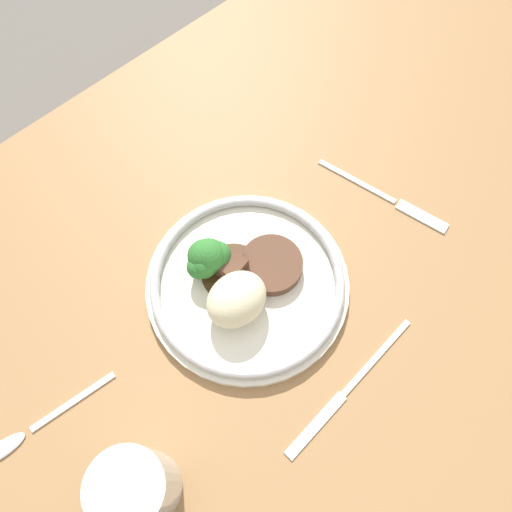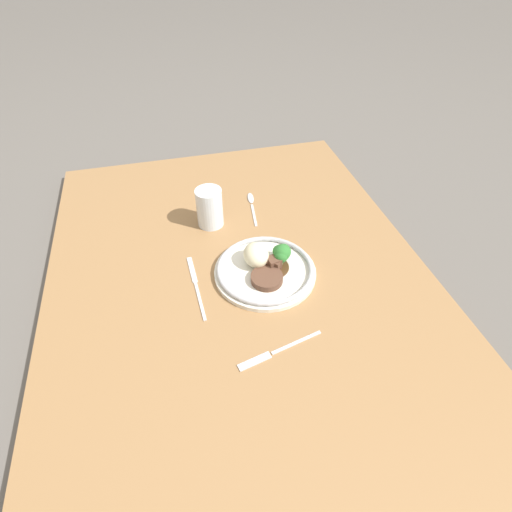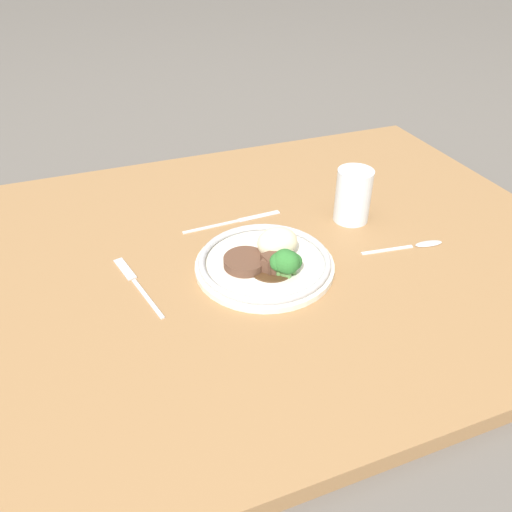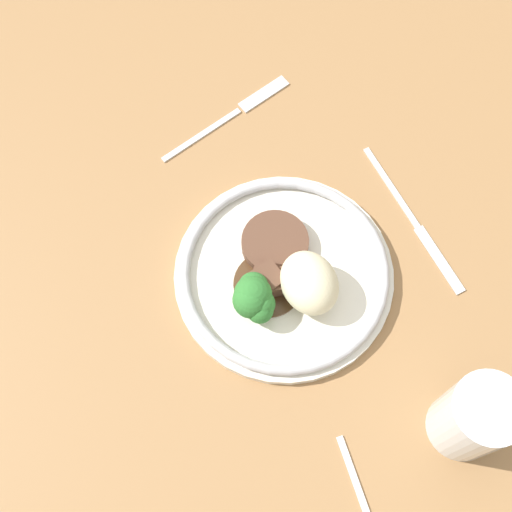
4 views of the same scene
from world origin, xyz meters
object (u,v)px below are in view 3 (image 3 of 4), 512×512
object	(u,v)px
plate	(268,260)
juice_glass	(353,199)
knife	(236,221)
fork	(134,281)
spoon	(418,245)

from	to	relation	value
plate	juice_glass	bearing A→B (deg)	23.98
plate	knife	world-z (taller)	plate
plate	fork	xyz separation A→B (m)	(-0.23, 0.05, -0.02)
juice_glass	knife	distance (m)	0.24
knife	spoon	size ratio (longest dim) A/B	1.27
plate	fork	bearing A→B (deg)	167.90
fork	spoon	bearing A→B (deg)	-112.08
juice_glass	spoon	distance (m)	0.16
plate	spoon	bearing A→B (deg)	-6.65
knife	juice_glass	bearing A→B (deg)	-20.76
plate	spoon	xyz separation A→B (m)	(0.29, -0.03, -0.02)
fork	spoon	size ratio (longest dim) A/B	1.15
plate	juice_glass	world-z (taller)	juice_glass
spoon	fork	bearing A→B (deg)	178.03
spoon	knife	bearing A→B (deg)	151.89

